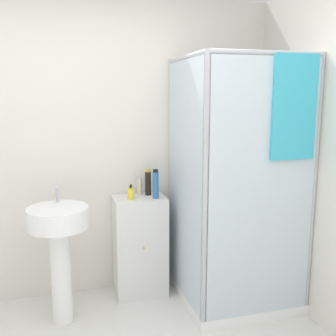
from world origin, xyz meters
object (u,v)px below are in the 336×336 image
object	(u,v)px
shampoo_bottle_tall_black	(148,182)
lotion_bottle_white	(139,187)
soap_dispenser	(131,193)
sink	(59,239)
shampoo_bottle_blue	(156,184)

from	to	relation	value
shampoo_bottle_tall_black	lotion_bottle_white	world-z (taller)	shampoo_bottle_tall_black
soap_dispenser	sink	bearing A→B (deg)	-157.49
sink	soap_dispenser	distance (m)	0.67
soap_dispenser	lotion_bottle_white	size ratio (longest dim) A/B	0.78
soap_dispenser	lotion_bottle_white	distance (m)	0.16
sink	shampoo_bottle_tall_black	world-z (taller)	shampoo_bottle_tall_black
soap_dispenser	shampoo_bottle_blue	bearing A→B (deg)	-8.47
sink	lotion_bottle_white	size ratio (longest dim) A/B	6.36
soap_dispenser	shampoo_bottle_tall_black	bearing A→B (deg)	29.56
shampoo_bottle_tall_black	shampoo_bottle_blue	distance (m)	0.13
soap_dispenser	shampoo_bottle_blue	world-z (taller)	shampoo_bottle_blue
soap_dispenser	shampoo_bottle_blue	distance (m)	0.22
sink	shampoo_bottle_blue	xyz separation A→B (m)	(0.78, 0.21, 0.32)
sink	lotion_bottle_white	distance (m)	0.81
lotion_bottle_white	shampoo_bottle_tall_black	bearing A→B (deg)	-21.98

